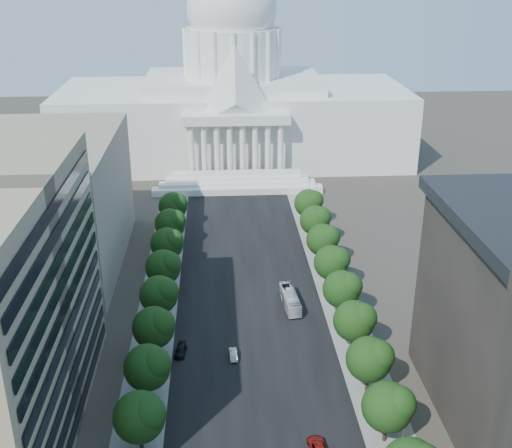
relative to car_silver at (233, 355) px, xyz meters
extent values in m
cube|color=black|center=(3.94, 31.19, -0.65)|extent=(30.00, 260.00, 0.01)
cube|color=gray|center=(-15.06, 31.19, -0.65)|extent=(8.00, 260.00, 0.02)
cube|color=gray|center=(22.94, 31.19, -0.65)|extent=(8.00, 260.00, 0.02)
cube|color=white|center=(3.94, 126.19, 11.85)|extent=(120.00, 50.00, 25.00)
cube|color=white|center=(3.94, 126.19, 26.35)|extent=(60.00, 40.00, 4.00)
cube|color=white|center=(3.94, 99.19, 19.85)|extent=(34.00, 8.00, 3.00)
cylinder|color=white|center=(3.94, 126.19, 36.35)|extent=(32.00, 32.00, 16.00)
ellipsoid|color=white|center=(3.94, 126.19, 50.35)|extent=(30.00, 30.00, 27.60)
cube|color=gray|center=(-44.06, 41.19, 14.35)|extent=(38.00, 52.00, 30.00)
cylinder|color=#33261C|center=(-14.06, -22.81, 0.82)|extent=(0.56, 0.56, 2.94)
sphere|color=black|center=(-14.06, -22.81, 5.52)|extent=(7.60, 7.60, 7.60)
sphere|color=black|center=(-12.73, -23.57, 6.66)|extent=(5.32, 5.32, 5.32)
cylinder|color=#33261C|center=(-14.06, -10.81, 0.82)|extent=(0.56, 0.56, 2.94)
sphere|color=black|center=(-14.06, -10.81, 5.52)|extent=(7.60, 7.60, 7.60)
sphere|color=black|center=(-12.73, -11.57, 6.66)|extent=(5.32, 5.32, 5.32)
cylinder|color=#33261C|center=(-14.06, 1.19, 0.82)|extent=(0.56, 0.56, 2.94)
sphere|color=black|center=(-14.06, 1.19, 5.52)|extent=(7.60, 7.60, 7.60)
sphere|color=black|center=(-12.73, 0.43, 6.66)|extent=(5.32, 5.32, 5.32)
cylinder|color=#33261C|center=(-14.06, 13.19, 0.82)|extent=(0.56, 0.56, 2.94)
sphere|color=black|center=(-14.06, 13.19, 5.52)|extent=(7.60, 7.60, 7.60)
sphere|color=black|center=(-12.73, 12.43, 6.66)|extent=(5.32, 5.32, 5.32)
cylinder|color=#33261C|center=(-14.06, 25.19, 0.82)|extent=(0.56, 0.56, 2.94)
sphere|color=black|center=(-14.06, 25.19, 5.52)|extent=(7.60, 7.60, 7.60)
sphere|color=black|center=(-12.73, 24.43, 6.66)|extent=(5.32, 5.32, 5.32)
cylinder|color=#33261C|center=(-14.06, 37.19, 0.82)|extent=(0.56, 0.56, 2.94)
sphere|color=black|center=(-14.06, 37.19, 5.52)|extent=(7.60, 7.60, 7.60)
sphere|color=black|center=(-12.73, 36.43, 6.66)|extent=(5.32, 5.32, 5.32)
cylinder|color=#33261C|center=(-14.06, 49.19, 0.82)|extent=(0.56, 0.56, 2.94)
sphere|color=black|center=(-14.06, 49.19, 5.52)|extent=(7.60, 7.60, 7.60)
sphere|color=black|center=(-12.73, 48.43, 6.66)|extent=(5.32, 5.32, 5.32)
cylinder|color=#33261C|center=(-14.06, 61.19, 0.82)|extent=(0.56, 0.56, 2.94)
sphere|color=black|center=(-14.06, 61.19, 5.52)|extent=(7.60, 7.60, 7.60)
sphere|color=black|center=(-12.73, 60.43, 6.66)|extent=(5.32, 5.32, 5.32)
cylinder|color=#33261C|center=(21.94, -22.81, 0.82)|extent=(0.56, 0.56, 2.94)
sphere|color=black|center=(21.94, -22.81, 5.52)|extent=(7.60, 7.60, 7.60)
sphere|color=black|center=(23.27, -23.57, 6.66)|extent=(5.32, 5.32, 5.32)
cylinder|color=#33261C|center=(21.94, -10.81, 0.82)|extent=(0.56, 0.56, 2.94)
sphere|color=black|center=(21.94, -10.81, 5.52)|extent=(7.60, 7.60, 7.60)
sphere|color=black|center=(23.27, -11.57, 6.66)|extent=(5.32, 5.32, 5.32)
cylinder|color=#33261C|center=(21.94, 1.19, 0.82)|extent=(0.56, 0.56, 2.94)
sphere|color=black|center=(21.94, 1.19, 5.52)|extent=(7.60, 7.60, 7.60)
sphere|color=black|center=(23.27, 0.43, 6.66)|extent=(5.32, 5.32, 5.32)
cylinder|color=#33261C|center=(21.94, 13.19, 0.82)|extent=(0.56, 0.56, 2.94)
sphere|color=black|center=(21.94, 13.19, 5.52)|extent=(7.60, 7.60, 7.60)
sphere|color=black|center=(23.27, 12.43, 6.66)|extent=(5.32, 5.32, 5.32)
cylinder|color=#33261C|center=(21.94, 25.19, 0.82)|extent=(0.56, 0.56, 2.94)
sphere|color=black|center=(21.94, 25.19, 5.52)|extent=(7.60, 7.60, 7.60)
sphere|color=black|center=(23.27, 24.43, 6.66)|extent=(5.32, 5.32, 5.32)
cylinder|color=#33261C|center=(21.94, 37.19, 0.82)|extent=(0.56, 0.56, 2.94)
sphere|color=black|center=(21.94, 37.19, 5.52)|extent=(7.60, 7.60, 7.60)
sphere|color=black|center=(23.27, 36.43, 6.66)|extent=(5.32, 5.32, 5.32)
cylinder|color=#33261C|center=(21.94, 49.19, 0.82)|extent=(0.56, 0.56, 2.94)
sphere|color=black|center=(21.94, 49.19, 5.52)|extent=(7.60, 7.60, 7.60)
sphere|color=black|center=(23.27, 48.43, 6.66)|extent=(5.32, 5.32, 5.32)
cylinder|color=#33261C|center=(21.94, 61.19, 0.82)|extent=(0.56, 0.56, 2.94)
sphere|color=black|center=(21.94, 61.19, 5.52)|extent=(7.60, 7.60, 7.60)
sphere|color=black|center=(23.27, 60.43, 6.66)|extent=(5.32, 5.32, 5.32)
cylinder|color=gray|center=(24.44, -23.81, 3.85)|extent=(0.18, 0.18, 9.00)
cylinder|color=gray|center=(23.24, -23.81, 8.15)|extent=(2.40, 0.14, 0.14)
sphere|color=gray|center=(22.14, -23.81, 8.05)|extent=(0.44, 0.44, 0.44)
cylinder|color=gray|center=(24.44, 1.19, 3.85)|extent=(0.18, 0.18, 9.00)
cylinder|color=gray|center=(23.24, 1.19, 8.15)|extent=(2.40, 0.14, 0.14)
sphere|color=gray|center=(22.14, 1.19, 8.05)|extent=(0.44, 0.44, 0.44)
cylinder|color=gray|center=(24.44, 26.19, 3.85)|extent=(0.18, 0.18, 9.00)
cylinder|color=gray|center=(23.24, 26.19, 8.15)|extent=(2.40, 0.14, 0.14)
sphere|color=gray|center=(22.14, 26.19, 8.05)|extent=(0.44, 0.44, 0.44)
cylinder|color=gray|center=(24.44, 51.19, 3.85)|extent=(0.18, 0.18, 9.00)
cylinder|color=gray|center=(23.24, 51.19, 8.15)|extent=(2.40, 0.14, 0.14)
sphere|color=gray|center=(22.14, 51.19, 8.05)|extent=(0.44, 0.44, 0.44)
cylinder|color=gray|center=(24.44, 76.19, 3.85)|extent=(0.18, 0.18, 9.00)
cylinder|color=gray|center=(23.24, 76.19, 8.15)|extent=(2.40, 0.14, 0.14)
sphere|color=gray|center=(22.14, 76.19, 8.05)|extent=(0.44, 0.44, 0.44)
imported|color=#A0A2A8|center=(0.00, 0.00, 0.00)|extent=(1.58, 4.03, 1.31)
imported|color=maroon|center=(11.68, -24.41, 0.08)|extent=(3.07, 5.54, 1.47)
imported|color=black|center=(-9.56, 1.87, 0.02)|extent=(2.34, 4.82, 1.35)
imported|color=silver|center=(12.31, 17.89, 0.95)|extent=(3.59, 11.65, 3.20)
camera|label=1|loc=(-1.99, -97.64, 66.33)|focal=45.00mm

